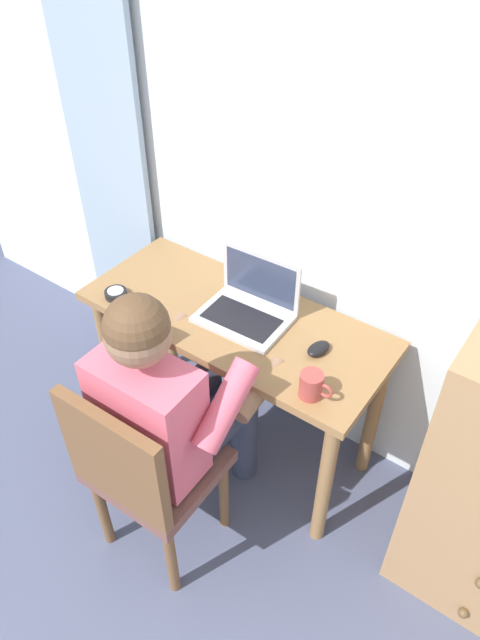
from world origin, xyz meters
name	(u,v)px	position (x,y,z in m)	size (l,w,h in m)	color
wall_back	(347,183)	(0.00, 2.20, 1.25)	(4.80, 0.05, 2.50)	silver
curtain_panel	(107,153)	(-1.15, 2.13, 1.08)	(0.46, 0.03, 2.16)	#8EA3B7
desk	(234,340)	(-0.25, 1.87, 0.62)	(1.23, 0.52, 0.75)	olive
chair	(143,470)	(-0.19, 1.25, 0.50)	(0.43, 0.41, 0.89)	brown
person_seated	(174,402)	(-0.19, 1.44, 0.68)	(0.54, 0.59, 1.21)	#33384C
laptop	(249,305)	(-0.21, 1.91, 0.80)	(0.35, 0.26, 0.24)	#B7BABF
computer_mouse	(319,349)	(0.12, 1.89, 0.76)	(0.06, 0.10, 0.03)	black
desk_clock	(116,294)	(-0.71, 1.69, 0.76)	(0.09, 0.09, 0.03)	black
coffee_mug	(312,385)	(0.20, 1.69, 0.80)	(0.12, 0.08, 0.09)	#9E3D38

